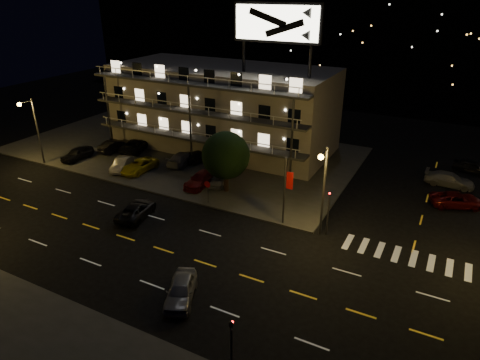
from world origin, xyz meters
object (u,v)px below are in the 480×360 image
at_px(road_car_east, 181,290).
at_px(road_car_west, 136,210).
at_px(tree, 225,157).
at_px(lot_car_7, 183,158).
at_px(lot_car_4, 219,179).
at_px(lot_car_2, 139,166).

relative_size(road_car_east, road_car_west, 0.90).
height_order(tree, lot_car_7, tree).
bearing_deg(road_car_east, lot_car_4, 88.61).
distance_m(tree, road_car_west, 10.23).
distance_m(tree, lot_car_4, 3.62).
bearing_deg(lot_car_4, road_car_west, -123.93).
bearing_deg(lot_car_4, lot_car_2, 172.06).
height_order(lot_car_4, road_car_east, road_car_east).
relative_size(tree, road_car_west, 1.31).
xyz_separation_m(lot_car_2, road_car_east, (16.86, -15.91, -0.07)).
relative_size(lot_car_4, road_car_east, 0.84).
xyz_separation_m(lot_car_4, road_car_west, (-3.32, -9.45, -0.10)).
relative_size(lot_car_4, lot_car_7, 0.73).
height_order(lot_car_2, lot_car_4, lot_car_2).
height_order(lot_car_2, road_car_east, road_car_east).
distance_m(lot_car_2, lot_car_7, 5.27).
distance_m(tree, lot_car_2, 11.75).
distance_m(tree, lot_car_7, 9.62).
xyz_separation_m(lot_car_4, lot_car_7, (-6.71, 3.06, 0.10)).
bearing_deg(road_car_east, lot_car_7, 100.60).
bearing_deg(road_car_east, lot_car_2, 113.02).
height_order(lot_car_4, road_car_west, lot_car_4).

